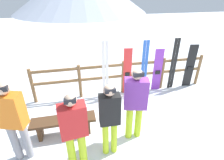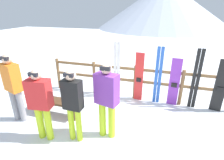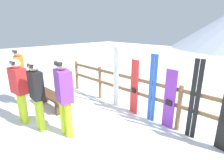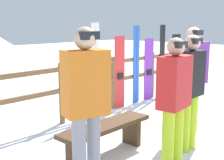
{
  "view_description": "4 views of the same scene",
  "coord_description": "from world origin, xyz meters",
  "px_view_note": "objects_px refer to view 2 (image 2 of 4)",
  "views": [
    {
      "loc": [
        -1.38,
        -2.83,
        3.06
      ],
      "look_at": [
        -0.57,
        0.92,
        1.03
      ],
      "focal_mm": 28.0,
      "sensor_mm": 36.0,
      "label": 1
    },
    {
      "loc": [
        0.76,
        -3.03,
        2.68
      ],
      "look_at": [
        -0.51,
        1.16,
        0.87
      ],
      "focal_mm": 28.0,
      "sensor_mm": 36.0,
      "label": 2
    },
    {
      "loc": [
        2.83,
        -1.68,
        2.29
      ],
      "look_at": [
        -0.1,
        1.23,
        1.05
      ],
      "focal_mm": 28.0,
      "sensor_mm": 36.0,
      "label": 3
    },
    {
      "loc": [
        -4.67,
        -2.37,
        1.77
      ],
      "look_at": [
        -0.8,
        1.23,
        0.8
      ],
      "focal_mm": 50.0,
      "sensor_mm": 36.0,
      "label": 4
    }
  ],
  "objects_px": {
    "person_orange": "(13,84)",
    "snowboard_red": "(139,77)",
    "snowboard_purple": "(174,83)",
    "bench": "(57,104)",
    "snowboard_black_stripe": "(220,87)",
    "ski_pair_white": "(117,71)",
    "person_red": "(40,101)",
    "ski_pair_blue": "(158,76)",
    "person_purple": "(107,97)",
    "person_black": "(73,101)",
    "ski_pair_black": "(196,80)"
  },
  "relations": [
    {
      "from": "ski_pair_white",
      "to": "snowboard_red",
      "type": "height_order",
      "value": "ski_pair_white"
    },
    {
      "from": "snowboard_purple",
      "to": "ski_pair_white",
      "type": "bearing_deg",
      "value": 179.88
    },
    {
      "from": "snowboard_red",
      "to": "person_orange",
      "type": "bearing_deg",
      "value": -144.41
    },
    {
      "from": "bench",
      "to": "snowboard_black_stripe",
      "type": "height_order",
      "value": "snowboard_black_stripe"
    },
    {
      "from": "bench",
      "to": "snowboard_purple",
      "type": "bearing_deg",
      "value": 26.42
    },
    {
      "from": "person_black",
      "to": "snowboard_red",
      "type": "height_order",
      "value": "person_black"
    },
    {
      "from": "person_orange",
      "to": "ski_pair_blue",
      "type": "bearing_deg",
      "value": 30.79
    },
    {
      "from": "person_purple",
      "to": "ski_pair_blue",
      "type": "distance_m",
      "value": 2.1
    },
    {
      "from": "ski_pair_blue",
      "to": "snowboard_purple",
      "type": "distance_m",
      "value": 0.49
    },
    {
      "from": "person_black",
      "to": "person_red",
      "type": "relative_size",
      "value": 1.01
    },
    {
      "from": "bench",
      "to": "ski_pair_black",
      "type": "xyz_separation_m",
      "value": [
        3.48,
        1.47,
        0.53
      ]
    },
    {
      "from": "ski_pair_white",
      "to": "ski_pair_black",
      "type": "relative_size",
      "value": 1.03
    },
    {
      "from": "person_red",
      "to": "snowboard_black_stripe",
      "type": "relative_size",
      "value": 1.08
    },
    {
      "from": "ski_pair_white",
      "to": "snowboard_purple",
      "type": "xyz_separation_m",
      "value": [
        1.71,
        -0.0,
        -0.18
      ]
    },
    {
      "from": "person_orange",
      "to": "person_red",
      "type": "relative_size",
      "value": 1.08
    },
    {
      "from": "snowboard_red",
      "to": "snowboard_black_stripe",
      "type": "relative_size",
      "value": 1.02
    },
    {
      "from": "person_black",
      "to": "ski_pair_blue",
      "type": "bearing_deg",
      "value": 54.58
    },
    {
      "from": "person_black",
      "to": "snowboard_black_stripe",
      "type": "distance_m",
      "value": 3.86
    },
    {
      "from": "person_red",
      "to": "person_purple",
      "type": "bearing_deg",
      "value": 20.07
    },
    {
      "from": "snowboard_purple",
      "to": "person_purple",
      "type": "bearing_deg",
      "value": -127.04
    },
    {
      "from": "bench",
      "to": "ski_pair_white",
      "type": "height_order",
      "value": "ski_pair_white"
    },
    {
      "from": "ski_pair_blue",
      "to": "snowboard_black_stripe",
      "type": "bearing_deg",
      "value": -0.12
    },
    {
      "from": "person_purple",
      "to": "person_black",
      "type": "height_order",
      "value": "person_purple"
    },
    {
      "from": "person_black",
      "to": "snowboard_black_stripe",
      "type": "height_order",
      "value": "person_black"
    },
    {
      "from": "bench",
      "to": "person_orange",
      "type": "distance_m",
      "value": 1.14
    },
    {
      "from": "person_red",
      "to": "snowboard_purple",
      "type": "bearing_deg",
      "value": 41.02
    },
    {
      "from": "snowboard_purple",
      "to": "ski_pair_black",
      "type": "distance_m",
      "value": 0.56
    },
    {
      "from": "person_orange",
      "to": "snowboard_purple",
      "type": "xyz_separation_m",
      "value": [
        3.73,
        1.94,
        -0.3
      ]
    },
    {
      "from": "person_orange",
      "to": "ski_pair_white",
      "type": "xyz_separation_m",
      "value": [
        2.02,
        1.95,
        -0.12
      ]
    },
    {
      "from": "person_purple",
      "to": "snowboard_red",
      "type": "height_order",
      "value": "person_purple"
    },
    {
      "from": "person_orange",
      "to": "person_red",
      "type": "distance_m",
      "value": 1.13
    },
    {
      "from": "person_orange",
      "to": "snowboard_red",
      "type": "height_order",
      "value": "person_orange"
    },
    {
      "from": "bench",
      "to": "ski_pair_blue",
      "type": "xyz_separation_m",
      "value": [
        2.48,
        1.47,
        0.52
      ]
    },
    {
      "from": "person_black",
      "to": "ski_pair_black",
      "type": "bearing_deg",
      "value": 40.49
    },
    {
      "from": "snowboard_purple",
      "to": "snowboard_red",
      "type": "bearing_deg",
      "value": 180.0
    },
    {
      "from": "bench",
      "to": "snowboard_purple",
      "type": "xyz_separation_m",
      "value": [
        2.94,
        1.46,
        0.37
      ]
    },
    {
      "from": "snowboard_red",
      "to": "snowboard_black_stripe",
      "type": "height_order",
      "value": "snowboard_red"
    },
    {
      "from": "person_red",
      "to": "snowboard_black_stripe",
      "type": "bearing_deg",
      "value": 31.24
    },
    {
      "from": "person_red",
      "to": "ski_pair_black",
      "type": "relative_size",
      "value": 0.93
    },
    {
      "from": "person_black",
      "to": "snowboard_red",
      "type": "xyz_separation_m",
      "value": [
        1.0,
        2.18,
        -0.2
      ]
    },
    {
      "from": "snowboard_red",
      "to": "snowboard_purple",
      "type": "distance_m",
      "value": 1.02
    },
    {
      "from": "person_orange",
      "to": "snowboard_red",
      "type": "distance_m",
      "value": 3.35
    },
    {
      "from": "snowboard_red",
      "to": "snowboard_purple",
      "type": "relative_size",
      "value": 1.06
    },
    {
      "from": "person_purple",
      "to": "snowboard_red",
      "type": "bearing_deg",
      "value": 78.13
    },
    {
      "from": "ski_pair_white",
      "to": "snowboard_purple",
      "type": "relative_size",
      "value": 1.25
    },
    {
      "from": "bench",
      "to": "ski_pair_blue",
      "type": "distance_m",
      "value": 2.93
    },
    {
      "from": "bench",
      "to": "person_red",
      "type": "relative_size",
      "value": 0.9
    },
    {
      "from": "ski_pair_white",
      "to": "snowboard_red",
      "type": "bearing_deg",
      "value": -0.28
    },
    {
      "from": "person_purple",
      "to": "snowboard_red",
      "type": "distance_m",
      "value": 1.92
    },
    {
      "from": "person_purple",
      "to": "ski_pair_black",
      "type": "relative_size",
      "value": 0.99
    }
  ]
}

